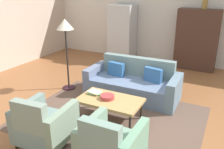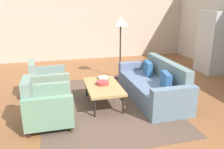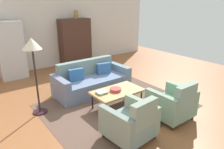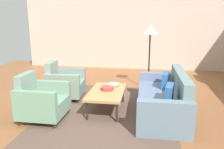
# 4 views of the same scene
# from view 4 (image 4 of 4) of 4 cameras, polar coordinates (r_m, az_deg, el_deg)

# --- Properties ---
(ground_plane) EXTENTS (10.65, 10.65, 0.00)m
(ground_plane) POSITION_cam_4_polar(r_m,az_deg,el_deg) (4.58, 0.28, -10.15)
(ground_plane) COLOR brown
(wall_left) EXTENTS (0.12, 8.09, 2.80)m
(wall_left) POSITION_cam_4_polar(r_m,az_deg,el_deg) (8.61, 4.87, 10.73)
(wall_left) COLOR beige
(wall_left) RESTS_ON ground
(area_rug) EXTENTS (3.40, 2.60, 0.01)m
(area_rug) POSITION_cam_4_polar(r_m,az_deg,el_deg) (4.81, -0.69, -8.92)
(area_rug) COLOR brown
(area_rug) RESTS_ON ground
(couch) EXTENTS (2.11, 0.93, 0.86)m
(couch) POSITION_cam_4_polar(r_m,az_deg,el_deg) (4.66, 13.29, -6.31)
(couch) COLOR slate
(couch) RESTS_ON ground
(coffee_table) EXTENTS (1.20, 0.70, 0.42)m
(coffee_table) POSITION_cam_4_polar(r_m,az_deg,el_deg) (4.68, -1.31, -4.55)
(coffee_table) COLOR black
(coffee_table) RESTS_ON ground
(armchair_left) EXTENTS (0.86, 0.86, 0.88)m
(armchair_left) POSITION_cam_4_polar(r_m,az_deg,el_deg) (5.55, -12.13, -2.36)
(armchair_left) COLOR #30241B
(armchair_left) RESTS_ON ground
(armchair_right) EXTENTS (0.80, 0.80, 0.88)m
(armchair_right) POSITION_cam_4_polar(r_m,az_deg,el_deg) (4.51, -17.55, -6.51)
(armchair_right) COLOR #2D1E1D
(armchair_right) RESTS_ON ground
(fruit_bowl) EXTENTS (0.27, 0.27, 0.07)m
(fruit_bowl) POSITION_cam_4_polar(r_m,az_deg,el_deg) (4.71, -1.19, -3.52)
(fruit_bowl) COLOR #AB3739
(fruit_bowl) RESTS_ON coffee_table
(book_stack) EXTENTS (0.31, 0.25, 0.05)m
(book_stack) POSITION_cam_4_polar(r_m,az_deg,el_deg) (5.01, 0.44, -2.57)
(book_stack) COLOR #4F7843
(book_stack) RESTS_ON coffee_table
(floor_lamp) EXTENTS (0.40, 0.40, 1.72)m
(floor_lamp) POSITION_cam_4_polar(r_m,az_deg,el_deg) (5.98, 9.57, 9.64)
(floor_lamp) COLOR black
(floor_lamp) RESTS_ON ground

